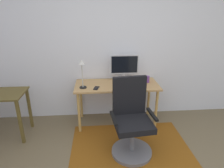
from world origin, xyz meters
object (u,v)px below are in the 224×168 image
Objects in this scene: monitor at (124,66)px; coffee_cup at (147,79)px; office_chair at (131,124)px; keyboard at (127,87)px; cell_phone at (96,88)px; desk_lamp at (82,68)px; desk at (117,89)px; computer_mouse at (144,86)px.

monitor is 0.45m from coffee_cup.
office_chair reaches higher than coffee_cup.
office_chair reaches higher than keyboard.
desk_lamp is at bearing -174.76° from cell_phone.
cell_phone is at bearing -11.12° from desk_lamp.
office_chair reaches higher than cell_phone.
desk_lamp is (-0.55, -0.12, 0.39)m from desk.
office_chair reaches higher than computer_mouse.
keyboard is 4.13× the size of computer_mouse.
keyboard is 0.41× the size of office_chair.
monitor reaches higher than keyboard.
computer_mouse reaches higher than keyboard.
cell_phone is 0.32× the size of desk_lamp.
monitor is at bearing 82.76° from office_chair.
desk is 0.24m from keyboard.
computer_mouse is (0.27, -0.33, -0.25)m from monitor.
monitor is at bearing 21.72° from desk_lamp.
cell_phone is (-0.75, 0.02, -0.01)m from computer_mouse.
cell_phone is at bearing -146.74° from monitor.
desk is 0.41m from monitor.
monitor reaches higher than computer_mouse.
computer_mouse reaches higher than desk.
monitor is at bearing 129.31° from computer_mouse.
coffee_cup is at bearing 8.89° from desk_lamp.
desk_lamp is at bearing -167.77° from desk.
desk_lamp is 1.11m from office_chair.
coffee_cup is 0.10× the size of office_chair.
keyboard is (-0.01, -0.33, -0.26)m from monitor.
keyboard is at bearing -90.95° from monitor.
monitor is 4.58× the size of computer_mouse.
desk is 2.86× the size of monitor.
coffee_cup is at bearing 5.33° from desk.
computer_mouse is at bearing 57.20° from office_chair.
computer_mouse is 1.01m from desk_lamp.
computer_mouse reaches higher than cell_phone.
coffee_cup is at bearing -15.68° from monitor.
monitor is 3.40× the size of cell_phone.
computer_mouse is 0.75m from cell_phone.
keyboard is 0.47m from cell_phone.
office_chair is (-0.01, -0.59, -0.30)m from keyboard.
desk_lamp is at bearing -158.28° from monitor.
computer_mouse is 0.72m from office_chair.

